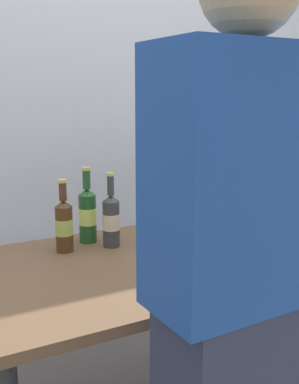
{
  "coord_description": "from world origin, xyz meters",
  "views": [
    {
      "loc": [
        -0.74,
        -1.44,
        1.35
      ],
      "look_at": [
        0.04,
        0.0,
        0.99
      ],
      "focal_mm": 43.73,
      "sensor_mm": 36.0,
      "label": 1
    }
  ],
  "objects_px": {
    "beer_bottle_brown": "(88,213)",
    "beer_bottle_amber": "(111,219)",
    "person_figure": "(236,300)",
    "beer_bottle_dark": "(64,224)",
    "laptop": "(202,230)"
  },
  "relations": [
    {
      "from": "beer_bottle_brown",
      "to": "beer_bottle_amber",
      "type": "bearing_deg",
      "value": -57.86
    },
    {
      "from": "beer_bottle_brown",
      "to": "person_figure",
      "type": "bearing_deg",
      "value": -89.56
    },
    {
      "from": "beer_bottle_dark",
      "to": "person_figure",
      "type": "distance_m",
      "value": 0.88
    },
    {
      "from": "beer_bottle_amber",
      "to": "person_figure",
      "type": "height_order",
      "value": "person_figure"
    },
    {
      "from": "laptop",
      "to": "beer_bottle_amber",
      "type": "relative_size",
      "value": 1.26
    },
    {
      "from": "beer_bottle_brown",
      "to": "beer_bottle_amber",
      "type": "xyz_separation_m",
      "value": [
        0.06,
        -0.1,
        -0.01
      ]
    },
    {
      "from": "beer_bottle_brown",
      "to": "beer_bottle_amber",
      "type": "distance_m",
      "value": 0.12
    },
    {
      "from": "beer_bottle_brown",
      "to": "person_figure",
      "type": "distance_m",
      "value": 0.94
    },
    {
      "from": "beer_bottle_brown",
      "to": "laptop",
      "type": "bearing_deg",
      "value": -27.12
    },
    {
      "from": "beer_bottle_brown",
      "to": "beer_bottle_dark",
      "type": "xyz_separation_m",
      "value": [
        -0.12,
        -0.07,
        -0.01
      ]
    },
    {
      "from": "laptop",
      "to": "beer_bottle_amber",
      "type": "bearing_deg",
      "value": 161.96
    },
    {
      "from": "beer_bottle_brown",
      "to": "person_figure",
      "type": "xyz_separation_m",
      "value": [
        0.01,
        -0.94,
        0.01
      ]
    },
    {
      "from": "beer_bottle_amber",
      "to": "beer_bottle_dark",
      "type": "distance_m",
      "value": 0.19
    },
    {
      "from": "laptop",
      "to": "beer_bottle_dark",
      "type": "distance_m",
      "value": 0.56
    },
    {
      "from": "beer_bottle_brown",
      "to": "beer_bottle_dark",
      "type": "height_order",
      "value": "beer_bottle_brown"
    }
  ]
}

